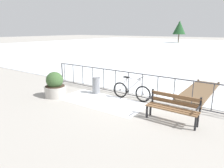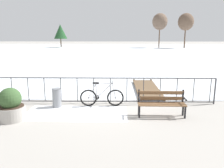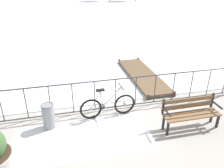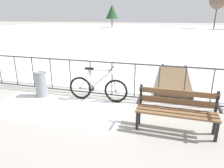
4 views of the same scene
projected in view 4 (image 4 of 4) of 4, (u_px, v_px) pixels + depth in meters
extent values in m
plane|color=#9E9991|center=(101.00, 96.00, 6.17)|extent=(160.00, 160.00, 0.00)
cube|color=silver|center=(160.00, 32.00, 32.06)|extent=(80.00, 56.00, 0.03)
cube|color=white|center=(55.00, 109.00, 5.30)|extent=(3.62, 1.67, 0.01)
cylinder|color=#38383D|center=(101.00, 62.00, 5.84)|extent=(9.00, 0.04, 0.04)
cylinder|color=#38383D|center=(101.00, 94.00, 6.15)|extent=(9.00, 0.04, 0.04)
cylinder|color=#38383D|center=(0.00, 70.00, 6.96)|extent=(0.03, 0.03, 0.97)
cylinder|color=#38383D|center=(16.00, 71.00, 6.79)|extent=(0.03, 0.03, 0.97)
cylinder|color=#38383D|center=(33.00, 72.00, 6.61)|extent=(0.03, 0.03, 0.97)
cylinder|color=#38383D|center=(51.00, 74.00, 6.44)|extent=(0.03, 0.03, 0.97)
cylinder|color=#38383D|center=(70.00, 76.00, 6.26)|extent=(0.03, 0.03, 0.97)
cylinder|color=#38383D|center=(91.00, 77.00, 6.08)|extent=(0.03, 0.03, 0.97)
cylinder|color=#38383D|center=(112.00, 79.00, 5.91)|extent=(0.03, 0.03, 0.97)
cylinder|color=#38383D|center=(135.00, 81.00, 5.73)|extent=(0.03, 0.03, 0.97)
cylinder|color=#38383D|center=(159.00, 83.00, 5.55)|extent=(0.03, 0.03, 0.97)
cylinder|color=#38383D|center=(185.00, 85.00, 5.38)|extent=(0.03, 0.03, 0.97)
cylinder|color=#38383D|center=(212.00, 87.00, 5.20)|extent=(0.03, 0.03, 0.97)
torus|color=black|center=(80.00, 88.00, 5.88)|extent=(0.66, 0.08, 0.66)
cylinder|color=gray|center=(80.00, 88.00, 5.88)|extent=(0.08, 0.06, 0.08)
torus|color=black|center=(116.00, 91.00, 5.64)|extent=(0.66, 0.08, 0.66)
cylinder|color=gray|center=(116.00, 91.00, 5.64)|extent=(0.08, 0.06, 0.08)
cylinder|color=#B2B2B7|center=(90.00, 79.00, 5.72)|extent=(0.08, 0.04, 0.53)
cylinder|color=#B2B2B7|center=(101.00, 80.00, 5.64)|extent=(0.61, 0.06, 0.59)
cylinder|color=#B2B2B7|center=(100.00, 70.00, 5.56)|extent=(0.63, 0.06, 0.07)
cylinder|color=#B2B2B7|center=(86.00, 88.00, 5.84)|extent=(0.34, 0.04, 0.05)
cylinder|color=#B2B2B7|center=(85.00, 79.00, 5.76)|extent=(0.32, 0.04, 0.56)
cylinder|color=#B2B2B7|center=(114.00, 81.00, 5.56)|extent=(0.16, 0.04, 0.59)
cube|color=black|center=(89.00, 69.00, 5.63)|extent=(0.24, 0.11, 0.05)
cylinder|color=black|center=(111.00, 68.00, 5.47)|extent=(0.05, 0.52, 0.03)
cylinder|color=black|center=(91.00, 88.00, 5.80)|extent=(0.18, 0.03, 0.18)
cube|color=brown|center=(176.00, 109.00, 4.26)|extent=(1.60, 0.11, 0.04)
cube|color=brown|center=(176.00, 113.00, 4.12)|extent=(1.60, 0.11, 0.04)
cube|color=brown|center=(176.00, 116.00, 3.98)|extent=(1.60, 0.11, 0.04)
cube|color=brown|center=(177.00, 101.00, 4.31)|extent=(1.60, 0.07, 0.12)
cube|color=brown|center=(178.00, 93.00, 4.25)|extent=(1.60, 0.07, 0.12)
cube|color=black|center=(217.00, 131.00, 3.87)|extent=(0.05, 0.06, 0.44)
cube|color=black|center=(214.00, 125.00, 4.11)|extent=(0.05, 0.06, 0.44)
cube|color=black|center=(217.00, 102.00, 4.07)|extent=(0.05, 0.04, 0.45)
cube|color=black|center=(219.00, 108.00, 3.85)|extent=(0.04, 0.40, 0.04)
cube|color=black|center=(137.00, 120.00, 4.28)|extent=(0.05, 0.06, 0.44)
cube|color=black|center=(139.00, 115.00, 4.52)|extent=(0.05, 0.06, 0.44)
cube|color=black|center=(141.00, 94.00, 4.49)|extent=(0.05, 0.04, 0.45)
cube|color=black|center=(139.00, 99.00, 4.27)|extent=(0.04, 0.40, 0.04)
cylinder|color=gray|center=(41.00, 85.00, 6.06)|extent=(0.34, 0.34, 0.72)
torus|color=#494A4E|center=(40.00, 73.00, 5.95)|extent=(0.35, 0.35, 0.02)
cube|color=brown|center=(174.00, 78.00, 7.59)|extent=(1.10, 3.80, 0.06)
cylinder|color=#433323|center=(156.00, 95.00, 5.99)|extent=(0.10, 0.10, 0.20)
cylinder|color=#433323|center=(192.00, 98.00, 5.73)|extent=(0.10, 0.10, 0.20)
cylinder|color=#433323|center=(163.00, 66.00, 9.46)|extent=(0.10, 0.10, 0.20)
cylinder|color=#433323|center=(185.00, 68.00, 9.20)|extent=(0.10, 0.10, 0.20)
cylinder|color=brown|center=(215.00, 17.00, 38.67)|extent=(0.22, 0.22, 4.32)
ellipsoid|color=brown|center=(218.00, 0.00, 37.70)|extent=(3.04, 3.04, 3.34)
cylinder|color=brown|center=(112.00, 20.00, 44.74)|extent=(0.22, 0.22, 3.03)
cone|color=#1E4723|center=(112.00, 12.00, 44.19)|extent=(2.76, 2.76, 2.92)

